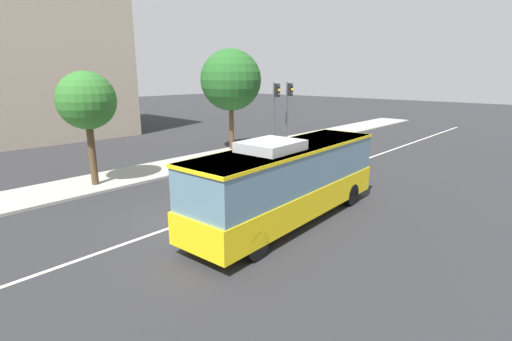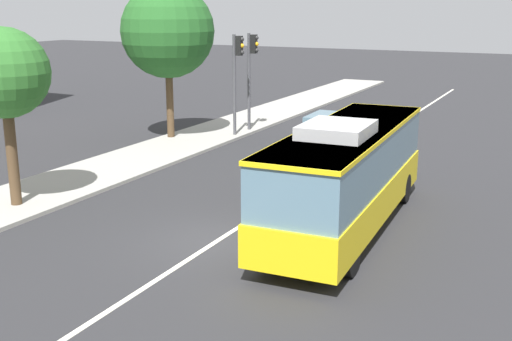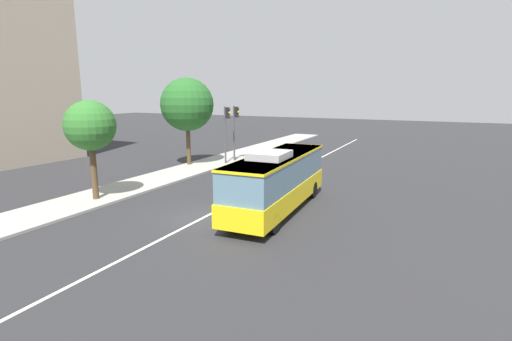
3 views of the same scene
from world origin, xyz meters
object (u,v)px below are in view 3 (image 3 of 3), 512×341
at_px(street_tree_kerbside_left, 187,105).
at_px(traffic_light_near_corner, 227,125).
at_px(sedan_black, 277,160).
at_px(traffic_light_mid_block, 235,124).
at_px(transit_bus, 277,179).
at_px(street_tree_kerbside_centre, 90,126).

bearing_deg(street_tree_kerbside_left, traffic_light_near_corner, -55.11).
bearing_deg(sedan_black, traffic_light_mid_block, -106.68).
bearing_deg(sedan_black, traffic_light_near_corner, -87.62).
height_order(transit_bus, sedan_black, transit_bus).
bearing_deg(street_tree_kerbside_left, street_tree_kerbside_centre, -171.80).
relative_size(transit_bus, traffic_light_near_corner, 1.94).
bearing_deg(sedan_black, transit_bus, 21.09).
bearing_deg(traffic_light_mid_block, sedan_black, -19.43).
height_order(transit_bus, traffic_light_near_corner, traffic_light_near_corner).
xyz_separation_m(traffic_light_mid_block, street_tree_kerbside_left, (-3.52, 2.80, 1.81)).
distance_m(traffic_light_near_corner, street_tree_kerbside_left, 3.84).
relative_size(sedan_black, street_tree_kerbside_left, 0.59).
xyz_separation_m(transit_bus, street_tree_kerbside_centre, (-3.01, 10.54, 2.67)).
bearing_deg(traffic_light_mid_block, street_tree_kerbside_left, -133.42).
height_order(traffic_light_near_corner, street_tree_kerbside_centre, street_tree_kerbside_centre).
relative_size(traffic_light_mid_block, street_tree_kerbside_centre, 0.87).
bearing_deg(traffic_light_near_corner, street_tree_kerbside_centre, -98.78).
distance_m(sedan_black, street_tree_kerbside_centre, 15.68).
relative_size(sedan_black, street_tree_kerbside_centre, 0.76).
relative_size(transit_bus, street_tree_kerbside_centre, 1.69).
distance_m(transit_bus, street_tree_kerbside_centre, 11.28).
bearing_deg(street_tree_kerbside_centre, transit_bus, -74.06).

